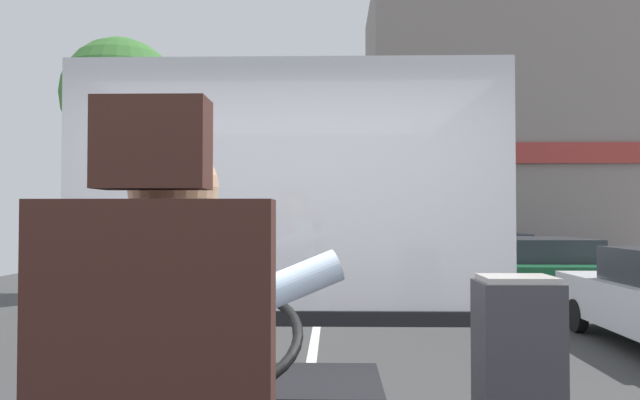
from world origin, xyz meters
The scene contains 7 objects.
ground centered at (0.00, 8.80, -0.02)m, with size 18.00×44.00×0.06m.
bus_driver centered at (-0.10, -0.32, 1.33)m, with size 0.79×0.59×0.79m.
windshield_panel centered at (0.00, 1.62, 1.65)m, with size 2.50×0.08×1.48m.
street_tree centered at (-4.28, 11.17, 4.19)m, with size 2.47×2.47×5.46m.
shop_building centered at (6.51, 19.04, 4.49)m, with size 10.03×6.02×8.97m.
parked_car_green centered at (4.39, 10.78, 0.64)m, with size 2.03×4.14×1.24m.
parked_car_blue centered at (4.68, 15.62, 0.62)m, with size 1.92×4.21×1.20m.
Camera 1 is at (0.26, -1.75, 1.67)m, focal length 34.51 mm.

